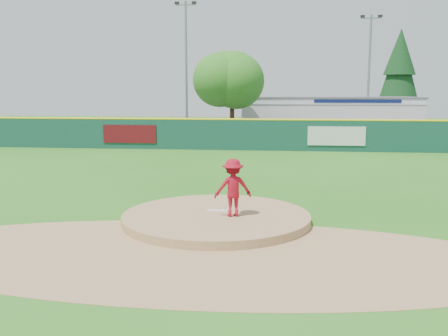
# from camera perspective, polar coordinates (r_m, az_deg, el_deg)

# --- Properties ---
(ground) EXTENTS (120.00, 120.00, 0.00)m
(ground) POSITION_cam_1_polar(r_m,az_deg,el_deg) (14.73, -0.89, -6.19)
(ground) COLOR #286B19
(ground) RESTS_ON ground
(pitchers_mound) EXTENTS (5.50, 5.50, 0.50)m
(pitchers_mound) POSITION_cam_1_polar(r_m,az_deg,el_deg) (14.73, -0.89, -6.19)
(pitchers_mound) COLOR #9E774C
(pitchers_mound) RESTS_ON ground
(pitching_rubber) EXTENTS (0.60, 0.15, 0.04)m
(pitching_rubber) POSITION_cam_1_polar(r_m,az_deg,el_deg) (14.96, -0.75, -4.89)
(pitching_rubber) COLOR white
(pitching_rubber) RESTS_ON pitchers_mound
(infield_dirt_arc) EXTENTS (15.40, 15.40, 0.01)m
(infield_dirt_arc) POSITION_cam_1_polar(r_m,az_deg,el_deg) (11.89, -2.79, -9.87)
(infield_dirt_arc) COLOR #9E774C
(infield_dirt_arc) RESTS_ON ground
(parking_lot) EXTENTS (44.00, 16.00, 0.02)m
(parking_lot) POSITION_cam_1_polar(r_m,az_deg,el_deg) (41.33, 3.96, 3.48)
(parking_lot) COLOR #38383A
(parking_lot) RESTS_ON ground
(pitcher) EXTENTS (1.20, 0.88, 1.66)m
(pitcher) POSITION_cam_1_polar(r_m,az_deg,el_deg) (14.23, 1.02, -2.26)
(pitcher) COLOR maroon
(pitcher) RESTS_ON pitchers_mound
(van) EXTENTS (5.38, 2.95, 1.43)m
(van) POSITION_cam_1_polar(r_m,az_deg,el_deg) (37.36, -1.27, 4.06)
(van) COLOR silver
(van) RESTS_ON parking_lot
(pool_building_grp) EXTENTS (15.20, 8.20, 3.31)m
(pool_building_grp) POSITION_cam_1_polar(r_m,az_deg,el_deg) (46.34, 11.75, 5.94)
(pool_building_grp) COLOR silver
(pool_building_grp) RESTS_ON ground
(fence_banners) EXTENTS (17.06, 0.04, 1.20)m
(fence_banners) POSITION_cam_1_polar(r_m,az_deg,el_deg) (32.32, 0.76, 3.80)
(fence_banners) COLOR #5D0D13
(fence_banners) RESTS_ON ground
(playground_slide) EXTENTS (0.90, 2.53, 1.39)m
(playground_slide) POSITION_cam_1_polar(r_m,az_deg,el_deg) (41.16, -17.54, 4.05)
(playground_slide) COLOR blue
(playground_slide) RESTS_ON ground
(outfield_fence) EXTENTS (40.00, 0.14, 2.07)m
(outfield_fence) POSITION_cam_1_polar(r_m,az_deg,el_deg) (32.28, 3.25, 3.94)
(outfield_fence) COLOR #133F34
(outfield_fence) RESTS_ON ground
(deciduous_tree) EXTENTS (5.60, 5.60, 7.36)m
(deciduous_tree) POSITION_cam_1_polar(r_m,az_deg,el_deg) (39.31, 0.94, 9.86)
(deciduous_tree) COLOR #382314
(deciduous_tree) RESTS_ON ground
(conifer_tree) EXTENTS (4.40, 4.40, 9.50)m
(conifer_tree) POSITION_cam_1_polar(r_m,az_deg,el_deg) (51.37, 19.40, 10.22)
(conifer_tree) COLOR #382314
(conifer_tree) RESTS_ON ground
(light_pole_left) EXTENTS (1.75, 0.25, 11.00)m
(light_pole_left) POSITION_cam_1_polar(r_m,az_deg,el_deg) (41.92, -4.35, 11.82)
(light_pole_left) COLOR gray
(light_pole_left) RESTS_ON ground
(light_pole_right) EXTENTS (1.75, 0.25, 10.00)m
(light_pole_right) POSITION_cam_1_polar(r_m,az_deg,el_deg) (43.74, 16.24, 10.71)
(light_pole_right) COLOR gray
(light_pole_right) RESTS_ON ground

